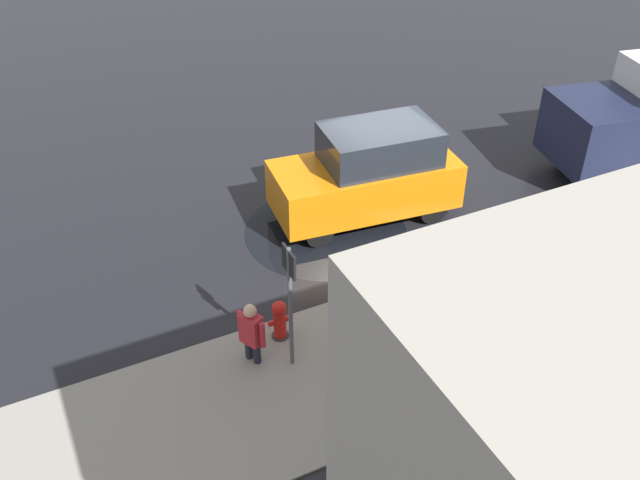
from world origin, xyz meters
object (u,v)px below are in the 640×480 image
Objects in this scene: moving_hatchback at (369,174)px; fire_hydrant at (280,320)px; pedestrian at (251,331)px; sign_post at (290,291)px.

moving_hatchback is 5.07× the size of fire_hydrant.
moving_hatchback is at bearing -141.73° from pedestrian.
fire_hydrant is 0.76m from pedestrian.
sign_post reaches higher than pedestrian.
moving_hatchback is at bearing -134.33° from sign_post.
pedestrian is 0.51× the size of sign_post.
sign_post is at bearing 45.67° from moving_hatchback.
pedestrian is at bearing 38.27° from moving_hatchback.
fire_hydrant is at bearing -152.84° from pedestrian.
sign_post is (-0.55, 0.35, 0.90)m from pedestrian.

